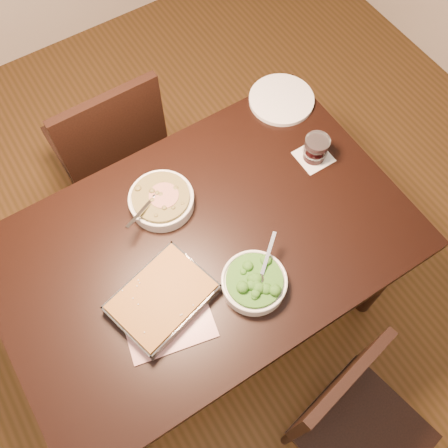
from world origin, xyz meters
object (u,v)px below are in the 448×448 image
Objects in this scene: table at (205,253)px; wine_tumbler at (316,148)px; chair_far at (110,145)px; stew_bowl at (161,200)px; dinner_plate at (281,100)px; baking_dish at (162,298)px; chair_near at (351,417)px; broccoli_bowl at (254,282)px.

wine_tumbler is at bearing 8.53° from table.
chair_far is at bearing 132.07° from wine_tumbler.
stew_bowl is 0.64m from dinner_plate.
baking_dish is at bearing -153.71° from table.
stew_bowl reaches higher than chair_near.
broccoli_bowl is at bearing -36.67° from baking_dish.
chair_far is at bearing 63.69° from baking_dish.
baking_dish is 0.39× the size of chair_far.
chair_far is at bearing 96.43° from broccoli_bowl.
broccoli_bowl is (0.10, -0.42, -0.00)m from stew_bowl.
broccoli_bowl is 0.97m from chair_far.
broccoli_bowl is 0.30m from baking_dish.
chair_far is (0.17, 0.82, -0.26)m from baking_dish.
dinner_plate is 0.28× the size of chair_far.
wine_tumbler is at bearing -12.40° from stew_bowl.
chair_far reaches higher than wine_tumbler.
baking_dish is 0.77m from wine_tumbler.
baking_dish is (-0.22, -0.11, 0.12)m from table.
baking_dish is (-0.27, 0.11, -0.00)m from broccoli_bowl.
chair_near is 1.44m from chair_far.
chair_near is at bearing -73.90° from baking_dish.
wine_tumbler is at bearing 32.38° from broccoli_bowl.
stew_bowl is at bearing 103.61° from broccoli_bowl.
baking_dish is 1.39× the size of dinner_plate.
chair_near is at bearing -80.06° from broccoli_bowl.
table is at bearing -171.47° from wine_tumbler.
table is at bearing 90.31° from chair_near.
chair_far reaches higher than broccoli_bowl.
chair_far is (-0.05, 0.71, -0.14)m from table.
table is 5.47× the size of dinner_plate.
chair_far is (-0.57, 0.63, -0.29)m from wine_tumbler.
wine_tumbler is 0.11× the size of chair_far.
chair_near is (0.14, -0.71, -0.20)m from table.
dinner_plate is (0.62, 0.16, -0.02)m from stew_bowl.
chair_far is (-0.63, 0.35, -0.24)m from dinner_plate.
dinner_plate is 1.20m from chair_near.
wine_tumbler is (0.57, -0.13, 0.02)m from stew_bowl.
broccoli_bowl is at bearing -75.65° from table.
dinner_plate is at bearing 31.92° from table.
stew_bowl is at bearing 167.60° from wine_tumbler.
broccoli_bowl is 0.78m from dinner_plate.
table is 0.27m from baking_dish.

